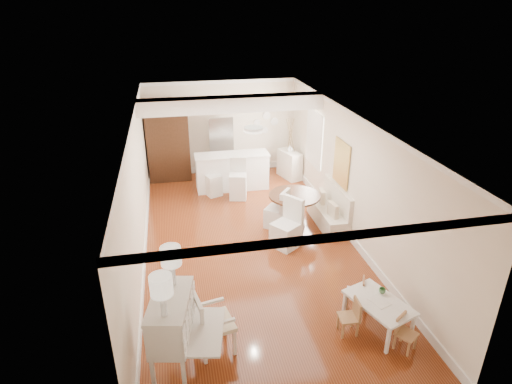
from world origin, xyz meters
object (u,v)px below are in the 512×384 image
object	(u,v)px
slip_chair_near	(286,224)
fridge	(233,146)
kids_chair_c	(406,334)
pantry_cabinet	(168,142)
bar_stool_left	(213,179)
sideboard	(290,164)
secretary_bureau	(173,336)
slip_chair_far	(277,208)
bar_stool_right	(238,179)
dining_table	(294,210)
gustavian_armchair	(214,322)
kids_table	(377,315)
breakfast_counter	(232,171)
kids_chair_a	(348,317)
kids_chair_b	(355,292)

from	to	relation	value
slip_chair_near	fridge	distance (m)	4.41
kids_chair_c	pantry_cabinet	world-z (taller)	pantry_cabinet
bar_stool_left	pantry_cabinet	distance (m)	1.95
bar_stool_left	sideboard	xyz separation A→B (m)	(2.38, 0.83, -0.06)
kids_chair_c	bar_stool_left	xyz separation A→B (m)	(-2.23, 6.26, 0.17)
kids_chair_c	bar_stool_left	bearing A→B (deg)	76.30
secretary_bureau	slip_chair_far	xyz separation A→B (m)	(2.48, 3.91, -0.17)
slip_chair_near	bar_stool_right	size ratio (longest dim) A/B	0.99
dining_table	fridge	xyz separation A→B (m)	(-0.88, 3.53, 0.49)
slip_chair_near	bar_stool_right	distance (m)	2.71
sideboard	gustavian_armchair	bearing A→B (deg)	-131.66
bar_stool_left	fridge	distance (m)	1.66
secretary_bureau	fridge	distance (m)	7.66
kids_chair_c	sideboard	size ratio (longest dim) A/B	0.69
secretary_bureau	gustavian_armchair	size ratio (longest dim) A/B	1.27
kids_table	slip_chair_near	world-z (taller)	slip_chair_near
sideboard	bar_stool_right	bearing A→B (deg)	-163.59
secretary_bureau	slip_chair_far	bearing A→B (deg)	69.28
breakfast_counter	dining_table	bearing A→B (deg)	-66.43
gustavian_armchair	pantry_cabinet	world-z (taller)	pantry_cabinet
breakfast_counter	fridge	distance (m)	1.14
kids_chair_a	gustavian_armchair	bearing A→B (deg)	-88.86
dining_table	fridge	world-z (taller)	fridge
kids_chair_b	sideboard	bearing A→B (deg)	-159.56
kids_chair_b	kids_chair_a	bearing A→B (deg)	-6.88
gustavian_armchair	fridge	world-z (taller)	fridge
kids_chair_c	slip_chair_near	bearing A→B (deg)	73.48
slip_chair_near	slip_chair_far	xyz separation A→B (m)	(0.01, 0.89, -0.07)
pantry_cabinet	kids_chair_a	bearing A→B (deg)	-69.84
kids_table	slip_chair_near	distance (m)	2.90
kids_table	kids_chair_a	world-z (taller)	kids_chair_a
kids_chair_a	secretary_bureau	bearing A→B (deg)	-81.55
secretary_bureau	bar_stool_left	world-z (taller)	secretary_bureau
kids_table	sideboard	size ratio (longest dim) A/B	1.25
gustavian_armchair	secretary_bureau	bearing A→B (deg)	106.80
bar_stool_right	fridge	bearing A→B (deg)	98.10
kids_chair_b	sideboard	xyz separation A→B (m)	(0.50, 5.97, 0.12)
slip_chair_far	sideboard	bearing A→B (deg)	-163.31
bar_stool_right	pantry_cabinet	distance (m)	2.55
slip_chair_far	breakfast_counter	world-z (taller)	breakfast_counter
bar_stool_left	bar_stool_right	world-z (taller)	bar_stool_right
pantry_cabinet	kids_chair_c	bearing A→B (deg)	-66.40
kids_table	slip_chair_far	bearing A→B (deg)	101.75
secretary_bureau	dining_table	world-z (taller)	secretary_bureau
bar_stool_right	slip_chair_near	bearing A→B (deg)	-63.96
slip_chair_near	bar_stool_right	xyz separation A→B (m)	(-0.61, 2.64, 0.01)
slip_chair_near	kids_chair_a	bearing A→B (deg)	-29.75
bar_stool_left	slip_chair_near	bearing A→B (deg)	-87.31
gustavian_armchair	slip_chair_near	xyz separation A→B (m)	(1.86, 2.70, 0.03)
kids_chair_a	breakfast_counter	xyz separation A→B (m)	(-0.94, 6.10, 0.20)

